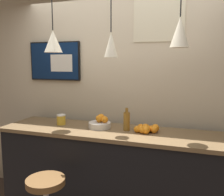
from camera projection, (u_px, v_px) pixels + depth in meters
back_wall at (123, 87)px, 3.03m from camera, size 8.00×0.06×2.90m
service_counter at (112, 175)px, 2.75m from camera, size 2.48×0.64×1.03m
fruit_bowl at (100, 123)px, 2.77m from camera, size 0.25×0.25×0.15m
orange_pile at (146, 129)px, 2.59m from camera, size 0.25×0.20×0.09m
juice_bottle at (127, 121)px, 2.66m from camera, size 0.07×0.07×0.24m
spread_jar at (61, 120)px, 2.92m from camera, size 0.10×0.10×0.12m
pendant_lamp_left at (53, 41)px, 2.73m from camera, size 0.20×0.20×0.95m
pendant_lamp_middle at (111, 44)px, 2.52m from camera, size 0.14×0.14×1.00m
pendant_lamp_right at (180, 32)px, 2.30m from camera, size 0.18×0.18×0.92m
mounted_tv at (55, 61)px, 3.22m from camera, size 0.71×0.04×0.49m
hanging_menu_board at (61, 63)px, 2.50m from camera, size 0.24×0.01×0.17m
wall_poster at (159, 15)px, 2.75m from camera, size 0.57×0.01×0.57m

